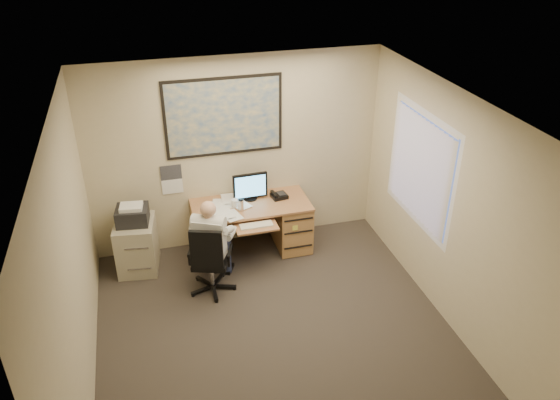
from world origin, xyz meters
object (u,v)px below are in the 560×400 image
object	(u,v)px
filing_cabinet	(136,241)
office_chair	(213,272)
desk	(274,219)
person	(210,246)

from	to	relation	value
filing_cabinet	office_chair	size ratio (longest dim) A/B	0.97
desk	person	size ratio (longest dim) A/B	1.27
office_chair	desk	bearing A→B (deg)	57.26
desk	person	xyz separation A→B (m)	(-1.01, -0.72, 0.18)
person	office_chair	bearing A→B (deg)	-52.38
filing_cabinet	person	xyz separation A→B (m)	(0.88, -0.70, 0.21)
desk	office_chair	world-z (taller)	desk
desk	filing_cabinet	xyz separation A→B (m)	(-1.89, -0.02, -0.03)
filing_cabinet	office_chair	bearing A→B (deg)	-32.87
desk	office_chair	bearing A→B (deg)	-141.31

